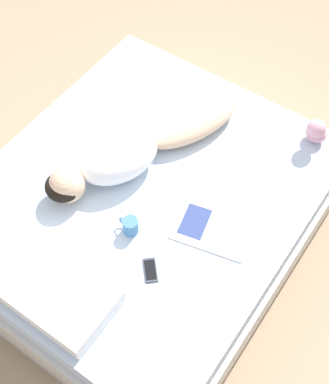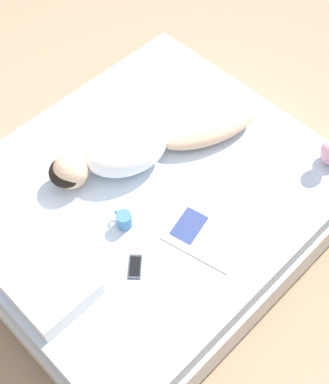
# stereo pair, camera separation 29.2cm
# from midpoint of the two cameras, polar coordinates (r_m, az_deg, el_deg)

# --- Properties ---
(ground_plane) EXTENTS (12.00, 12.00, 0.00)m
(ground_plane) POSITION_cam_midpoint_polar(r_m,az_deg,el_deg) (3.41, -4.37, -4.39)
(ground_plane) COLOR #9E8466
(bed) EXTENTS (1.77, 2.05, 0.49)m
(bed) POSITION_cam_midpoint_polar(r_m,az_deg,el_deg) (3.21, -4.64, -2.25)
(bed) COLOR beige
(bed) RESTS_ON ground_plane
(person) EXTENTS (0.67, 1.29, 0.23)m
(person) POSITION_cam_midpoint_polar(r_m,az_deg,el_deg) (3.05, -5.83, 4.47)
(person) COLOR #DBB28E
(person) RESTS_ON bed
(open_magazine) EXTENTS (0.46, 0.37, 0.01)m
(open_magazine) POSITION_cam_midpoint_polar(r_m,az_deg,el_deg) (2.85, 2.18, -4.05)
(open_magazine) COLOR silver
(open_magazine) RESTS_ON bed
(coffee_mug) EXTENTS (0.12, 0.08, 0.10)m
(coffee_mug) POSITION_cam_midpoint_polar(r_m,az_deg,el_deg) (2.82, -6.65, -3.80)
(coffee_mug) COLOR teal
(coffee_mug) RESTS_ON bed
(cell_phone) EXTENTS (0.14, 0.14, 0.01)m
(cell_phone) POSITION_cam_midpoint_polar(r_m,az_deg,el_deg) (2.74, -4.61, -8.55)
(cell_phone) COLOR #333842
(cell_phone) RESTS_ON bed
(plush_toy) EXTENTS (0.13, 0.16, 0.19)m
(plush_toy) POSITION_cam_midpoint_polar(r_m,az_deg,el_deg) (3.21, 13.40, 6.14)
(plush_toy) COLOR #DB9EB2
(plush_toy) RESTS_ON bed
(pillow) EXTENTS (0.65, 0.36, 0.11)m
(pillow) POSITION_cam_midpoint_polar(r_m,az_deg,el_deg) (2.72, -15.16, -10.18)
(pillow) COLOR white
(pillow) RESTS_ON bed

